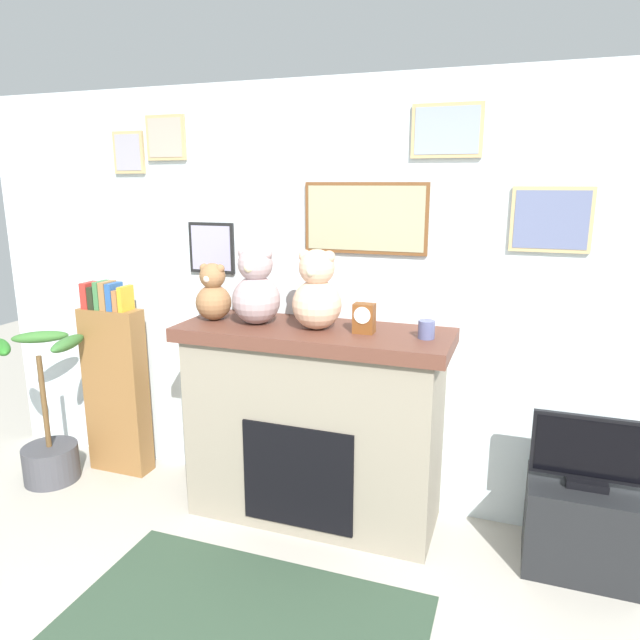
# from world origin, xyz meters

# --- Properties ---
(back_wall) EXTENTS (5.20, 0.15, 2.60)m
(back_wall) POSITION_xyz_m (0.00, 2.00, 1.31)
(back_wall) COLOR silver
(back_wall) RESTS_ON ground_plane
(fireplace) EXTENTS (1.59, 0.61, 1.19)m
(fireplace) POSITION_xyz_m (-0.06, 1.66, 0.60)
(fireplace) COLOR gray
(fireplace) RESTS_ON ground_plane
(bookshelf) EXTENTS (0.44, 0.16, 1.37)m
(bookshelf) POSITION_xyz_m (-1.56, 1.74, 0.64)
(bookshelf) COLOR brown
(bookshelf) RESTS_ON ground_plane
(potted_plant) EXTENTS (0.59, 0.59, 1.03)m
(potted_plant) POSITION_xyz_m (-1.92, 1.44, 0.31)
(potted_plant) COLOR #3F3F44
(potted_plant) RESTS_ON ground_plane
(tv_stand) EXTENTS (0.56, 0.40, 0.48)m
(tv_stand) POSITION_xyz_m (1.45, 1.64, 0.24)
(tv_stand) COLOR black
(tv_stand) RESTS_ON ground_plane
(television) EXTENTS (0.57, 0.14, 0.38)m
(television) POSITION_xyz_m (1.45, 1.64, 0.67)
(television) COLOR black
(television) RESTS_ON tv_stand
(area_rug) EXTENTS (1.69, 0.90, 0.01)m
(area_rug) POSITION_xyz_m (-0.06, 0.71, 0.00)
(area_rug) COLOR #2D4230
(area_rug) RESTS_ON ground_plane
(candle_jar) EXTENTS (0.09, 0.09, 0.10)m
(candle_jar) POSITION_xyz_m (0.59, 1.64, 1.24)
(candle_jar) COLOR #4C517A
(candle_jar) RESTS_ON fireplace
(mantel_clock) EXTENTS (0.12, 0.09, 0.17)m
(mantel_clock) POSITION_xyz_m (0.24, 1.64, 1.28)
(mantel_clock) COLOR brown
(mantel_clock) RESTS_ON fireplace
(teddy_bear_cream) EXTENTS (0.22, 0.22, 0.35)m
(teddy_bear_cream) POSITION_xyz_m (-0.70, 1.64, 1.35)
(teddy_bear_cream) COLOR #8B613D
(teddy_bear_cream) RESTS_ON fireplace
(teddy_bear_brown) EXTENTS (0.28, 0.28, 0.46)m
(teddy_bear_brown) POSITION_xyz_m (-0.41, 1.64, 1.40)
(teddy_bear_brown) COLOR #A18A8C
(teddy_bear_brown) RESTS_ON fireplace
(teddy_bear_tan) EXTENTS (0.28, 0.28, 0.46)m
(teddy_bear_tan) POSITION_xyz_m (-0.03, 1.64, 1.40)
(teddy_bear_tan) COLOR #D1A687
(teddy_bear_tan) RESTS_ON fireplace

